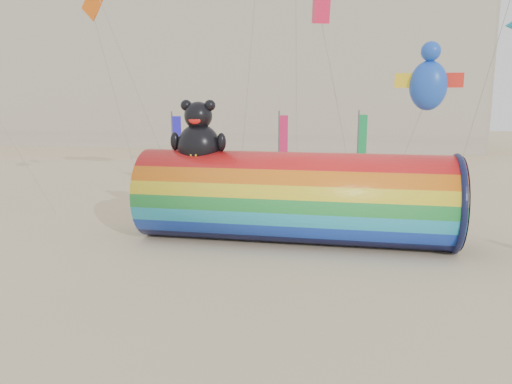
# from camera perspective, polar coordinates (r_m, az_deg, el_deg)

# --- Properties ---
(ground) EXTENTS (160.00, 160.00, 0.00)m
(ground) POSITION_cam_1_polar(r_m,az_deg,el_deg) (18.91, -2.39, -7.95)
(ground) COLOR #CCB58C
(ground) RESTS_ON ground
(hotel_building) EXTENTS (60.40, 15.40, 20.60)m
(hotel_building) POSITION_cam_1_polar(r_m,az_deg,el_deg) (65.54, -3.34, 14.49)
(hotel_building) COLOR #B7AD99
(hotel_building) RESTS_ON ground
(windsock_assembly) EXTENTS (13.15, 4.01, 6.06)m
(windsock_assembly) POSITION_cam_1_polar(r_m,az_deg,el_deg) (21.08, 4.34, -0.35)
(windsock_assembly) COLOR red
(windsock_assembly) RESTS_ON ground
(festival_banners) EXTENTS (12.18, 5.11, 5.20)m
(festival_banners) POSITION_cam_1_polar(r_m,az_deg,el_deg) (33.09, 2.26, 4.83)
(festival_banners) COLOR #59595E
(festival_banners) RESTS_ON ground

